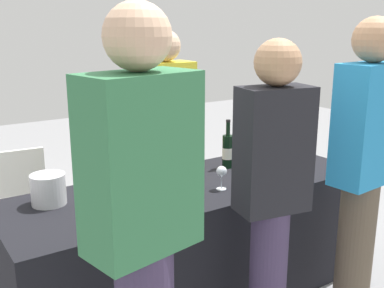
{
  "coord_description": "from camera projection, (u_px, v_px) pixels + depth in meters",
  "views": [
    {
      "loc": [
        -1.44,
        -2.17,
        1.68
      ],
      "look_at": [
        0.0,
        0.0,
        1.0
      ],
      "focal_mm": 43.35,
      "sensor_mm": 36.0,
      "label": 1
    }
  ],
  "objects": [
    {
      "name": "wine_glass_2",
      "position": [
        149.0,
        189.0,
        2.4
      ],
      "size": [
        0.07,
        0.07,
        0.14
      ],
      "color": "silver",
      "rests_on": "tasting_table"
    },
    {
      "name": "guest_0",
      "position": [
        143.0,
        226.0,
        1.7
      ],
      "size": [
        0.45,
        0.3,
        1.75
      ],
      "rotation": [
        0.0,
        0.0,
        0.19
      ],
      "color": "#3F3351",
      "rests_on": "ground_plane"
    },
    {
      "name": "wine_bottle_5",
      "position": [
        275.0,
        139.0,
        3.32
      ],
      "size": [
        0.08,
        0.08,
        0.33
      ],
      "color": "black",
      "rests_on": "tasting_table"
    },
    {
      "name": "wine_glass_4",
      "position": [
        252.0,
        167.0,
        2.76
      ],
      "size": [
        0.07,
        0.07,
        0.14
      ],
      "color": "silver",
      "rests_on": "tasting_table"
    },
    {
      "name": "wine_glass_3",
      "position": [
        222.0,
        173.0,
        2.65
      ],
      "size": [
        0.06,
        0.06,
        0.14
      ],
      "color": "silver",
      "rests_on": "tasting_table"
    },
    {
      "name": "menu_board",
      "position": [
        3.0,
        208.0,
        3.28
      ],
      "size": [
        0.62,
        0.09,
        0.82
      ],
      "primitive_type": "cube",
      "rotation": [
        0.0,
        0.0,
        -0.1
      ],
      "color": "white",
      "rests_on": "ground_plane"
    },
    {
      "name": "tasting_table",
      "position": [
        192.0,
        242.0,
        2.85
      ],
      "size": [
        2.22,
        0.77,
        0.75
      ],
      "primitive_type": "cube",
      "color": "black",
      "rests_on": "ground_plane"
    },
    {
      "name": "guest_2",
      "position": [
        363.0,
        164.0,
        2.46
      ],
      "size": [
        0.38,
        0.23,
        1.72
      ],
      "rotation": [
        0.0,
        0.0,
        0.08
      ],
      "color": "brown",
      "rests_on": "ground_plane"
    },
    {
      "name": "wine_glass_5",
      "position": [
        291.0,
        152.0,
        3.04
      ],
      "size": [
        0.07,
        0.07,
        0.15
      ],
      "color": "silver",
      "rests_on": "tasting_table"
    },
    {
      "name": "guest_1",
      "position": [
        272.0,
        191.0,
        2.23
      ],
      "size": [
        0.37,
        0.25,
        1.62
      ],
      "rotation": [
        0.0,
        0.0,
        -0.19
      ],
      "color": "#3F3351",
      "rests_on": "ground_plane"
    },
    {
      "name": "wine_bottle_2",
      "position": [
        228.0,
        151.0,
        3.06
      ],
      "size": [
        0.07,
        0.07,
        0.32
      ],
      "color": "black",
      "rests_on": "tasting_table"
    },
    {
      "name": "wine_bottle_0",
      "position": [
        149.0,
        168.0,
        2.7
      ],
      "size": [
        0.08,
        0.08,
        0.31
      ],
      "color": "black",
      "rests_on": "tasting_table"
    },
    {
      "name": "ice_bucket",
      "position": [
        48.0,
        189.0,
        2.44
      ],
      "size": [
        0.18,
        0.18,
        0.16
      ],
      "primitive_type": "cylinder",
      "color": "silver",
      "rests_on": "tasting_table"
    },
    {
      "name": "wine_bottle_4",
      "position": [
        265.0,
        148.0,
        3.13
      ],
      "size": [
        0.06,
        0.06,
        0.31
      ],
      "color": "black",
      "rests_on": "tasting_table"
    },
    {
      "name": "server_pouring",
      "position": [
        166.0,
        136.0,
        3.33
      ],
      "size": [
        0.39,
        0.22,
        1.64
      ],
      "rotation": [
        0.0,
        0.0,
        3.15
      ],
      "color": "brown",
      "rests_on": "ground_plane"
    },
    {
      "name": "wine_bottle_3",
      "position": [
        242.0,
        146.0,
        3.18
      ],
      "size": [
        0.07,
        0.07,
        0.3
      ],
      "color": "black",
      "rests_on": "tasting_table"
    },
    {
      "name": "wine_glass_0",
      "position": [
        102.0,
        201.0,
        2.22
      ],
      "size": [
        0.07,
        0.07,
        0.14
      ],
      "color": "silver",
      "rests_on": "tasting_table"
    },
    {
      "name": "wine_glass_1",
      "position": [
        115.0,
        197.0,
        2.27
      ],
      "size": [
        0.08,
        0.08,
        0.15
      ],
      "color": "silver",
      "rests_on": "tasting_table"
    },
    {
      "name": "wine_bottle_1",
      "position": [
        167.0,
        160.0,
        2.86
      ],
      "size": [
        0.07,
        0.07,
        0.3
      ],
      "color": "black",
      "rests_on": "tasting_table"
    }
  ]
}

